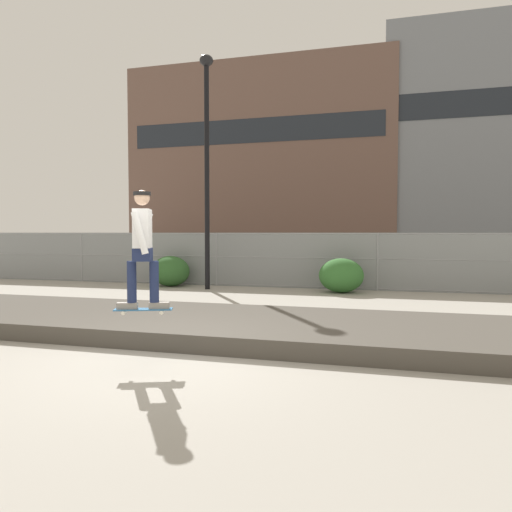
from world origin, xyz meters
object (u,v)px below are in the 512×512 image
object	(u,v)px
street_lamp	(207,147)
parked_car_near	(252,257)
skater	(143,242)
skateboard	(143,310)
shrub_left	(170,271)
shrub_center	(341,275)

from	to	relation	value
street_lamp	parked_car_near	world-z (taller)	street_lamp
skater	parked_car_near	world-z (taller)	skater
skateboard	parked_car_near	xyz separation A→B (m)	(-2.32, 13.37, 0.06)
skateboard	parked_car_near	size ratio (longest dim) A/B	0.18
skateboard	skater	world-z (taller)	skater
skateboard	shrub_left	world-z (taller)	shrub_left
street_lamp	parked_car_near	bearing A→B (deg)	88.17
skateboard	shrub_center	bearing A→B (deg)	78.42
shrub_left	street_lamp	bearing A→B (deg)	-16.77
parked_car_near	shrub_left	bearing A→B (deg)	-112.05
skater	shrub_left	size ratio (longest dim) A/B	1.22
skater	shrub_center	bearing A→B (deg)	78.42
skateboard	shrub_center	distance (m)	9.16
parked_car_near	shrub_center	world-z (taller)	parked_car_near
skater	shrub_left	bearing A→B (deg)	113.69
parked_car_near	skater	bearing A→B (deg)	-80.14
skateboard	street_lamp	distance (m)	9.83
skater	parked_car_near	bearing A→B (deg)	99.86
street_lamp	shrub_left	world-z (taller)	street_lamp
skateboard	parked_car_near	bearing A→B (deg)	99.86
skater	street_lamp	xyz separation A→B (m)	(-2.47, 8.70, 2.91)
street_lamp	parked_car_near	xyz separation A→B (m)	(0.15, 4.67, -3.79)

